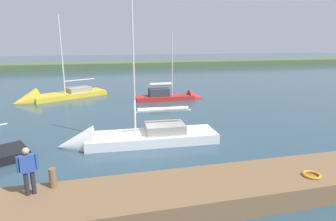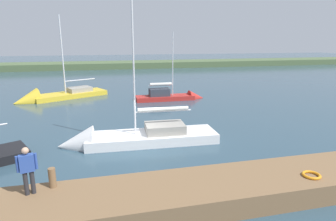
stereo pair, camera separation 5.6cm
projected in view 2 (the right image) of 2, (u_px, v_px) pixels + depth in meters
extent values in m
plane|color=#2D4756|center=(136.00, 147.00, 15.17)|extent=(200.00, 200.00, 0.00)
cube|color=#4C603D|center=(109.00, 68.00, 58.62)|extent=(180.00, 8.00, 2.40)
cube|color=brown|center=(158.00, 198.00, 9.57)|extent=(23.05, 2.57, 0.79)
cylinder|color=brown|center=(52.00, 178.00, 9.45)|extent=(0.24, 0.24, 0.69)
torus|color=orange|center=(311.00, 175.00, 10.26)|extent=(0.66, 0.66, 0.10)
cube|color=#B22823|center=(165.00, 100.00, 27.19)|extent=(5.63, 1.64, 0.81)
cone|color=#B22823|center=(196.00, 98.00, 27.91)|extent=(1.46, 1.62, 1.62)
cube|color=#333842|center=(159.00, 92.00, 26.88)|extent=(1.93, 1.17, 0.71)
cylinder|color=silver|center=(173.00, 64.00, 26.53)|extent=(0.09, 0.09, 5.98)
cylinder|color=silver|center=(161.00, 85.00, 26.76)|extent=(2.33, 0.08, 0.07)
cylinder|color=silver|center=(161.00, 84.00, 26.73)|extent=(2.09, 0.29, 0.28)
cube|color=white|center=(152.00, 140.00, 15.94)|extent=(7.40, 2.42, 0.88)
cone|color=white|center=(76.00, 146.00, 15.16)|extent=(1.98, 2.18, 2.10)
cube|color=gray|center=(165.00, 128.00, 15.91)|extent=(2.25, 1.62, 0.51)
cylinder|color=silver|center=(133.00, 58.00, 14.63)|extent=(0.10, 0.10, 8.45)
cylinder|color=silver|center=(163.00, 111.00, 15.65)|extent=(3.17, 0.21, 0.08)
cylinder|color=silver|center=(163.00, 109.00, 15.62)|extent=(2.86, 0.33, 0.21)
cube|color=gold|center=(70.00, 96.00, 28.51)|extent=(7.48, 5.45, 0.80)
cone|color=gold|center=(26.00, 102.00, 25.84)|extent=(3.04, 3.15, 2.42)
cube|color=gray|center=(79.00, 89.00, 29.01)|extent=(2.75, 2.46, 0.46)
cylinder|color=silver|center=(62.00, 55.00, 27.23)|extent=(0.13, 0.13, 7.53)
cylinder|color=silver|center=(80.00, 80.00, 28.89)|extent=(2.92, 1.59, 0.11)
cylinder|color=#28282D|center=(26.00, 183.00, 8.96)|extent=(0.14, 0.14, 0.80)
cylinder|color=#28282D|center=(33.00, 182.00, 9.05)|extent=(0.14, 0.14, 0.80)
cube|color=#2D4C9E|center=(27.00, 163.00, 8.84)|extent=(0.48, 0.33, 0.57)
sphere|color=tan|center=(25.00, 151.00, 8.73)|extent=(0.22, 0.22, 0.22)
cylinder|color=#2D4C9E|center=(17.00, 164.00, 8.71)|extent=(0.09, 0.09, 0.54)
cylinder|color=#2D4C9E|center=(36.00, 161.00, 8.96)|extent=(0.09, 0.09, 0.54)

